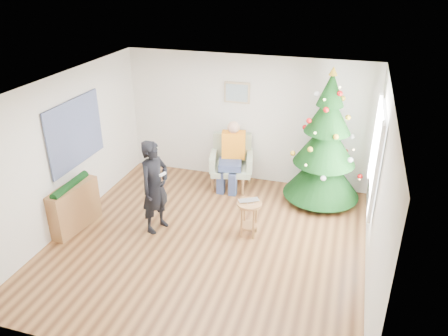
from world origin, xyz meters
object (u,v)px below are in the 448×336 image
(stool, at_px, (249,218))
(armchair, at_px, (232,168))
(christmas_tree, at_px, (326,144))
(console, at_px, (74,207))
(standing_man, at_px, (155,187))

(stool, height_order, armchair, armchair)
(armchair, bearing_deg, christmas_tree, -15.67)
(console, bearing_deg, armchair, 54.64)
(christmas_tree, height_order, standing_man, christmas_tree)
(armchair, bearing_deg, stool, -77.52)
(christmas_tree, distance_m, armchair, 1.97)
(christmas_tree, distance_m, standing_man, 3.19)
(standing_man, xyz_separation_m, console, (-1.37, -0.38, -0.41))
(console, bearing_deg, standing_man, 23.32)
(armchair, height_order, standing_man, standing_man)
(christmas_tree, bearing_deg, stool, -123.67)
(stool, distance_m, armchair, 1.82)
(standing_man, distance_m, console, 1.48)
(console, bearing_deg, christmas_tree, 36.82)
(standing_man, bearing_deg, armchair, -4.27)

